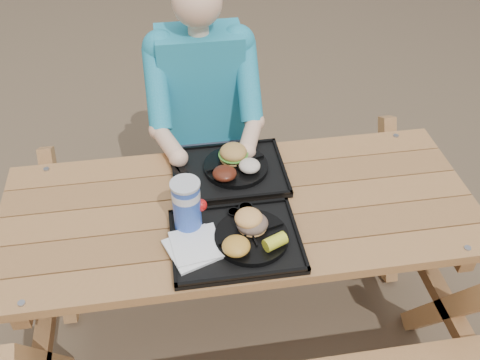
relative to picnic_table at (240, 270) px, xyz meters
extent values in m
plane|color=#999999|center=(0.00, 0.00, -0.38)|extent=(60.00, 60.00, 0.00)
cube|color=black|center=(-0.04, -0.19, 0.39)|extent=(0.45, 0.35, 0.02)
cube|color=black|center=(-0.02, 0.19, 0.39)|extent=(0.45, 0.35, 0.02)
cylinder|color=black|center=(0.01, -0.19, 0.41)|extent=(0.26, 0.26, 0.02)
cylinder|color=black|center=(0.01, 0.20, 0.41)|extent=(0.26, 0.26, 0.02)
cube|color=white|center=(-0.19, -0.21, 0.40)|extent=(0.22, 0.22, 0.02)
cylinder|color=#1840B4|center=(-0.20, -0.10, 0.49)|extent=(0.10, 0.10, 0.20)
cylinder|color=#340B05|center=(-0.03, -0.07, 0.41)|extent=(0.04, 0.04, 0.03)
cylinder|color=gold|center=(0.01, -0.06, 0.41)|extent=(0.05, 0.05, 0.03)
ellipsoid|color=gold|center=(-0.05, -0.26, 0.44)|extent=(0.10, 0.10, 0.05)
cube|color=black|center=(-0.19, 0.19, 0.40)|extent=(0.10, 0.18, 0.01)
ellipsoid|color=#531E10|center=(-0.04, 0.13, 0.44)|extent=(0.10, 0.10, 0.04)
ellipsoid|color=beige|center=(0.06, 0.15, 0.44)|extent=(0.09, 0.09, 0.05)
camera|label=1|loc=(-0.23, -1.45, 1.77)|focal=40.00mm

